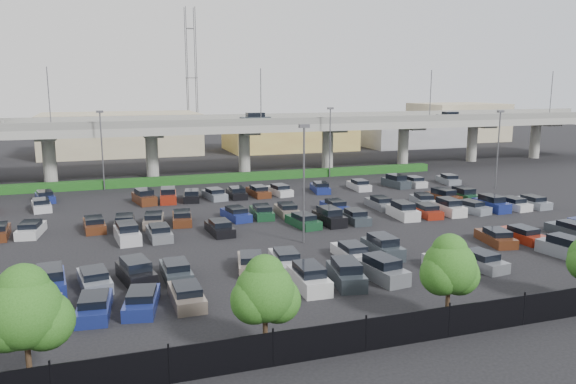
% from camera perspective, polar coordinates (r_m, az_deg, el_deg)
% --- Properties ---
extents(ground, '(280.00, 280.00, 0.00)m').
position_cam_1_polar(ground, '(56.41, -1.24, -3.06)').
color(ground, black).
extents(overpass, '(150.00, 13.00, 15.80)m').
position_cam_1_polar(overpass, '(86.01, -7.91, 6.37)').
color(overpass, gray).
rests_on(overpass, ground).
extents(hedge, '(66.00, 1.60, 1.10)m').
position_cam_1_polar(hedge, '(80.02, -6.66, 1.43)').
color(hedge, '#123D14').
rests_on(hedge, ground).
extents(fence, '(70.00, 0.10, 2.00)m').
position_cam_1_polar(fence, '(31.88, 14.43, -12.91)').
color(fence, black).
rests_on(fence, ground).
extents(tree_row, '(65.07, 3.66, 5.94)m').
position_cam_1_polar(tree_row, '(32.50, 14.35, -7.51)').
color(tree_row, '#332316').
rests_on(tree_row, ground).
extents(parked_cars, '(63.03, 41.67, 1.67)m').
position_cam_1_polar(parked_cars, '(52.15, -0.23, -3.52)').
color(parked_cars, '#174025').
rests_on(parked_cars, ground).
extents(light_poles, '(66.90, 48.38, 10.30)m').
position_cam_1_polar(light_poles, '(56.09, -5.92, 3.30)').
color(light_poles, '#535258').
rests_on(light_poles, ground).
extents(distant_buildings, '(138.00, 24.00, 9.00)m').
position_cam_1_polar(distant_buildings, '(118.03, -4.60, 6.06)').
color(distant_buildings, gray).
rests_on(distant_buildings, ground).
extents(comm_tower, '(2.40, 2.40, 30.00)m').
position_cam_1_polar(comm_tower, '(127.88, -9.78, 11.63)').
color(comm_tower, '#535258').
rests_on(comm_tower, ground).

